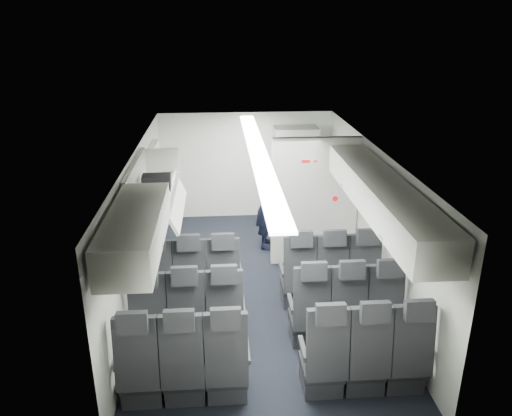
{
  "coord_description": "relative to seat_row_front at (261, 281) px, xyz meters",
  "views": [
    {
      "loc": [
        -0.54,
        -6.68,
        3.86
      ],
      "look_at": [
        0.0,
        0.4,
        1.15
      ],
      "focal_mm": 35.0,
      "sensor_mm": 36.0,
      "label": 1
    }
  ],
  "objects": [
    {
      "name": "flight_attendant",
      "position": [
        0.28,
        2.01,
        0.38
      ],
      "size": [
        0.47,
        0.63,
        1.58
      ],
      "primitive_type": "imported",
      "rotation": [
        0.0,
        0.0,
        1.4
      ],
      "color": "black",
      "rests_on": "ground"
    },
    {
      "name": "seat_row_mid",
      "position": [
        0.0,
        -0.9,
        0.0
      ],
      "size": [
        3.33,
        0.56,
        1.24
      ],
      "color": "#26272A",
      "rests_on": "cabin_shell"
    },
    {
      "name": "galley_unit",
      "position": [
        0.95,
        3.25,
        0.55
      ],
      "size": [
        0.85,
        0.52,
        1.9
      ],
      "color": "#939399",
      "rests_on": "cabin_shell"
    },
    {
      "name": "boarding_door",
      "position": [
        -1.64,
        2.09,
        0.55
      ],
      "size": [
        0.12,
        1.27,
        1.86
      ],
      "color": "silver",
      "rests_on": "cabin_shell"
    },
    {
      "name": "cabin_shell",
      "position": [
        0.0,
        0.53,
        0.72
      ],
      "size": [
        3.41,
        6.01,
        2.16
      ],
      "color": "black",
      "rests_on": "ground"
    },
    {
      "name": "bulkhead_partition",
      "position": [
        0.98,
        1.33,
        0.67
      ],
      "size": [
        1.4,
        0.15,
        2.13
      ],
      "color": "silver",
      "rests_on": "cabin_shell"
    },
    {
      "name": "papers",
      "position": [
        0.47,
        1.96,
        0.63
      ],
      "size": [
        0.2,
        0.07,
        0.14
      ],
      "primitive_type": "cube",
      "rotation": [
        0.0,
        0.0,
        0.24
      ],
      "color": "white",
      "rests_on": "flight_attendant"
    },
    {
      "name": "seat_row_front",
      "position": [
        0.0,
        0.0,
        0.0
      ],
      "size": [
        3.33,
        0.56,
        1.24
      ],
      "color": "#26272A",
      "rests_on": "cabin_shell"
    },
    {
      "name": "seat_row_rear",
      "position": [
        0.0,
        -1.8,
        0.0
      ],
      "size": [
        3.33,
        0.56,
        1.24
      ],
      "color": "#26272A",
      "rests_on": "cabin_shell"
    },
    {
      "name": "overhead_bin_right_front",
      "position": [
        1.4,
        0.28,
        1.46
      ],
      "size": [
        0.53,
        1.7,
        0.4
      ],
      "color": "white",
      "rests_on": "cabin_shell"
    },
    {
      "name": "overhead_bin_left_rear",
      "position": [
        -1.4,
        -1.47,
        1.46
      ],
      "size": [
        0.53,
        1.8,
        0.4
      ],
      "color": "white",
      "rests_on": "cabin_shell"
    },
    {
      "name": "overhead_bin_right_rear",
      "position": [
        1.4,
        -1.47,
        1.46
      ],
      "size": [
        0.53,
        1.8,
        0.4
      ],
      "color": "white",
      "rests_on": "cabin_shell"
    },
    {
      "name": "carry_on_bag",
      "position": [
        -1.39,
        0.3,
        1.38
      ],
      "size": [
        0.38,
        0.27,
        0.23
      ],
      "primitive_type": "cube",
      "rotation": [
        0.0,
        0.0,
        0.03
      ],
      "color": "black",
      "rests_on": "overhead_bin_left_front_open"
    },
    {
      "name": "overhead_bin_left_front_open",
      "position": [
        -1.44,
        0.28,
        1.33
      ],
      "size": [
        0.64,
        1.7,
        0.72
      ],
      "color": "#9E9E93",
      "rests_on": "cabin_shell"
    }
  ]
}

